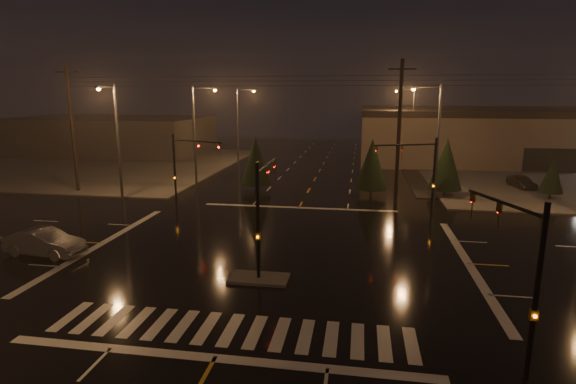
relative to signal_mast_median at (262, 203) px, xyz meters
name	(u,v)px	position (x,y,z in m)	size (l,w,h in m)	color
ground	(274,253)	(0.00, 3.07, -3.75)	(140.00, 140.00, 0.00)	black
sidewalk_nw	(97,164)	(-30.00, 33.07, -3.69)	(36.00, 36.00, 0.12)	#4C4943
median_island	(259,278)	(0.00, -0.93, -3.68)	(3.00, 1.60, 0.15)	#4C4943
crosswalk	(231,330)	(0.00, -5.93, -3.75)	(15.00, 2.60, 0.01)	beige
stop_bar_near	(215,358)	(0.00, -7.93, -3.75)	(16.00, 0.50, 0.01)	beige
stop_bar_far	(299,208)	(0.00, 14.07, -3.75)	(16.00, 0.50, 0.01)	beige
retail_building	(572,132)	(35.00, 49.06, 0.09)	(60.20, 28.30, 7.20)	#776355
commercial_block	(109,135)	(-35.00, 45.07, -0.95)	(30.00, 18.00, 5.60)	#3B3634
signal_mast_median	(262,203)	(0.00, 0.00, 0.00)	(0.25, 4.59, 6.00)	black
signal_mast_ne	(422,167)	(9.50, 13.21, 0.04)	(4.84, 1.86, 6.00)	black
signal_mast_nw	(184,161)	(-9.50, 13.21, 0.04)	(4.84, 1.86, 6.00)	black
signal_mast_se	(521,264)	(10.23, -6.68, -0.04)	(1.55, 3.87, 6.00)	black
streetlight_1	(197,129)	(-11.18, 21.07, 2.05)	(2.77, 0.32, 10.00)	#38383A
streetlight_2	(240,120)	(-11.18, 37.07, 2.05)	(2.77, 0.32, 10.00)	#38383A
streetlight_3	(434,134)	(11.18, 19.07, 2.05)	(2.77, 0.32, 10.00)	#38383A
streetlight_4	(410,121)	(11.18, 39.07, 2.05)	(2.77, 0.32, 10.00)	#38383A
streetlight_5	(116,135)	(-16.00, 14.26, 2.05)	(0.32, 2.77, 10.00)	#38383A
utility_pole_0	(72,128)	(-22.00, 17.07, 2.38)	(2.20, 0.32, 12.00)	black
utility_pole_1	(399,132)	(8.00, 17.07, 2.38)	(2.20, 0.32, 12.00)	black
conifer_0	(446,164)	(12.59, 20.38, -0.71)	(3.00, 3.00, 5.39)	black
conifer_1	(552,175)	(21.56, 20.25, -1.50)	(2.00, 2.00, 3.82)	black
conifer_3	(256,161)	(-5.00, 19.86, -0.77)	(2.92, 2.92, 5.27)	black
conifer_4	(372,164)	(5.94, 19.44, -0.74)	(2.96, 2.96, 5.33)	black
car_parked	(522,182)	(20.87, 25.34, -3.07)	(1.61, 4.00, 1.36)	black
car_crossing	(44,242)	(-13.09, 0.58, -2.98)	(1.63, 4.67, 1.54)	#53545A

